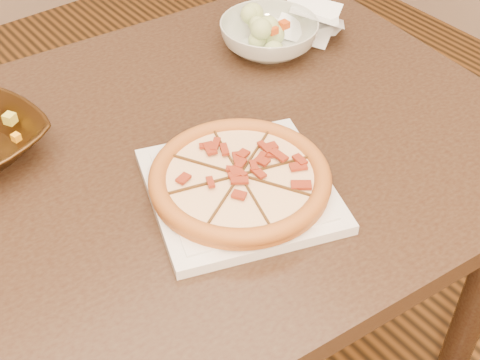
{
  "coord_description": "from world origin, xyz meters",
  "views": [
    {
      "loc": [
        -0.37,
        -0.75,
        1.47
      ],
      "look_at": [
        0.1,
        -0.14,
        0.78
      ],
      "focal_mm": 50.0,
      "sensor_mm": 36.0,
      "label": 1
    }
  ],
  "objects": [
    {
      "name": "salad",
      "position": [
        0.42,
        0.17,
        0.83
      ],
      "size": [
        0.09,
        0.1,
        0.04
      ],
      "color": "#C0CD8C",
      "rests_on": "salad_bowl"
    },
    {
      "name": "plate",
      "position": [
        0.1,
        -0.14,
        0.76
      ],
      "size": [
        0.35,
        0.35,
        0.02
      ],
      "color": "silver",
      "rests_on": "dining_table"
    },
    {
      "name": "salad_bowl",
      "position": [
        0.42,
        0.17,
        0.78
      ],
      "size": [
        0.21,
        0.21,
        0.06
      ],
      "primitive_type": "imported",
      "rotation": [
        0.0,
        0.0,
        0.04
      ],
      "color": "silver",
      "rests_on": "dining_table"
    },
    {
      "name": "dining_table",
      "position": [
        0.01,
        0.01,
        0.64
      ],
      "size": [
        1.43,
        0.99,
        0.75
      ],
      "color": "#322619",
      "rests_on": "floor"
    },
    {
      "name": "cling_film",
      "position": [
        0.53,
        0.17,
        0.78
      ],
      "size": [
        0.2,
        0.17,
        0.05
      ],
      "primitive_type": null,
      "rotation": [
        0.0,
        0.0,
        -0.14
      ],
      "color": "white",
      "rests_on": "dining_table"
    },
    {
      "name": "pizza",
      "position": [
        0.1,
        -0.14,
        0.78
      ],
      "size": [
        0.28,
        0.28,
        0.03
      ],
      "color": "#AB6128",
      "rests_on": "plate"
    }
  ]
}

